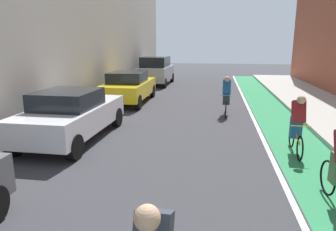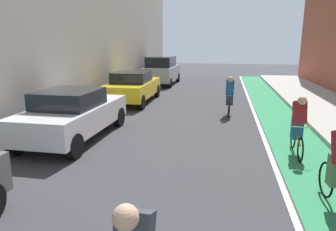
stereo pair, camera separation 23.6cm
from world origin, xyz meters
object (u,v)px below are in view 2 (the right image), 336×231
object	(u,v)px
parked_sedan_white	(73,114)
cyclist_trailing	(298,125)
parked_suv_silver	(162,70)
cyclist_far	(230,95)
parked_sedan_yellow_cab	(133,87)

from	to	relation	value
parked_sedan_white	cyclist_trailing	size ratio (longest dim) A/B	2.58
parked_suv_silver	cyclist_far	distance (m)	10.09
parked_sedan_white	cyclist_far	xyz separation A→B (m)	(4.69, 4.11, 0.06)
parked_sedan_white	cyclist_trailing	xyz separation A→B (m)	(6.40, -0.21, 0.02)
parked_sedan_white	cyclist_trailing	world-z (taller)	cyclist_trailing
parked_sedan_white	parked_suv_silver	xyz separation A→B (m)	(0.00, 13.04, 0.23)
parked_suv_silver	cyclist_trailing	bearing A→B (deg)	-64.21
parked_sedan_yellow_cab	parked_suv_silver	distance (m)	6.94
parked_sedan_yellow_cab	cyclist_trailing	size ratio (longest dim) A/B	2.67
parked_suv_silver	cyclist_far	size ratio (longest dim) A/B	2.64
parked_suv_silver	cyclist_trailing	world-z (taller)	parked_suv_silver
parked_sedan_yellow_cab	parked_suv_silver	size ratio (longest dim) A/B	1.00
parked_sedan_white	cyclist_trailing	bearing A→B (deg)	-1.91
cyclist_far	parked_sedan_yellow_cab	bearing A→B (deg)	156.95
cyclist_far	parked_suv_silver	bearing A→B (deg)	117.73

